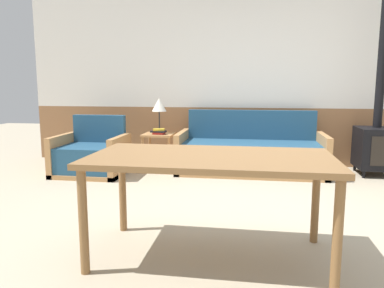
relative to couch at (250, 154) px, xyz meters
name	(u,v)px	position (x,y,z in m)	size (l,w,h in m)	color
ground_plane	(251,222)	(0.02, -2.03, -0.26)	(16.00, 16.00, 0.00)	#B2A58C
wall_back	(253,78)	(0.02, 0.60, 1.09)	(7.20, 0.06, 2.70)	#8E603D
couch	(250,154)	(0.00, 0.00, 0.00)	(2.06, 0.89, 0.87)	#B27F4C
armchair	(91,156)	(-2.20, -0.47, -0.01)	(0.93, 0.78, 0.81)	#B27F4C
side_table	(159,141)	(-1.35, 0.03, 0.16)	(0.45, 0.45, 0.53)	#B27F4C
table_lamp	(159,106)	(-1.36, 0.10, 0.67)	(0.22, 0.22, 0.52)	#262628
book_stack	(159,132)	(-1.33, -0.05, 0.31)	(0.23, 0.15, 0.08)	#B22823
dining_table	(211,166)	(-0.28, -2.76, 0.41)	(1.70, 0.88, 0.75)	olive
wood_stove	(377,136)	(1.73, 0.11, 0.28)	(0.53, 0.57, 2.54)	black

